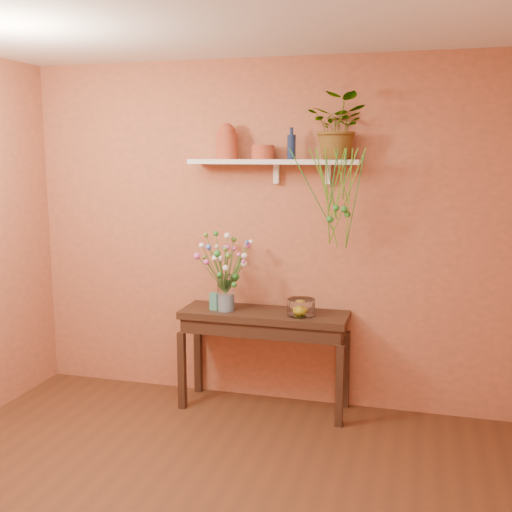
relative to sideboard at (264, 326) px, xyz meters
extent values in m
cube|color=#C46544|center=(0.00, 0.23, 0.68)|extent=(4.00, 0.04, 2.70)
cube|color=#382217|center=(0.00, 0.00, 0.09)|extent=(1.29, 0.41, 0.06)
cube|color=#382217|center=(0.00, 0.00, 0.00)|extent=(1.23, 0.38, 0.11)
cube|color=#382217|center=(-0.62, -0.18, -0.36)|extent=(0.06, 0.06, 0.62)
cube|color=#382217|center=(0.62, -0.18, -0.36)|extent=(0.06, 0.06, 0.62)
cube|color=#382217|center=(-0.62, 0.18, -0.36)|extent=(0.06, 0.06, 0.62)
cube|color=#382217|center=(0.62, 0.18, -0.36)|extent=(0.06, 0.06, 0.62)
cube|color=white|center=(0.05, 0.10, 1.25)|extent=(1.30, 0.24, 0.04)
cube|color=white|center=(0.05, 0.19, 1.16)|extent=(0.04, 0.05, 0.15)
cube|color=white|center=(0.45, 0.19, 1.16)|extent=(0.04, 0.05, 0.15)
cylinder|color=#B64527|center=(-0.32, 0.10, 1.37)|extent=(0.17, 0.17, 0.19)
sphere|color=#B64527|center=(-0.32, 0.10, 1.48)|extent=(0.13, 0.13, 0.13)
cylinder|color=#B64527|center=(-0.04, 0.12, 1.32)|extent=(0.20, 0.20, 0.11)
cylinder|color=#142348|center=(0.18, 0.10, 1.36)|extent=(0.06, 0.06, 0.18)
cylinder|color=#142348|center=(0.18, 0.10, 1.48)|extent=(0.03, 0.03, 0.05)
imported|color=#257928|center=(0.53, 0.09, 1.51)|extent=(0.50, 0.45, 0.47)
cylinder|color=#257928|center=(0.37, -0.08, 1.05)|extent=(0.30, 0.19, 0.60)
cylinder|color=#4B951D|center=(0.58, -0.08, 1.15)|extent=(0.09, 0.17, 0.40)
cylinder|color=#4B951D|center=(0.43, -0.01, 1.16)|extent=(0.09, 0.04, 0.38)
cylinder|color=#257928|center=(0.68, -0.05, 0.99)|extent=(0.13, 0.07, 0.71)
cylinder|color=#4B951D|center=(0.60, -0.09, 1.10)|extent=(0.21, 0.15, 0.52)
cylinder|color=#4B951D|center=(0.57, -0.05, 1.09)|extent=(0.10, 0.04, 0.52)
cylinder|color=#257928|center=(0.53, -0.10, 1.14)|extent=(0.08, 0.15, 0.42)
cylinder|color=#4B951D|center=(0.64, -0.09, 1.00)|extent=(0.06, 0.15, 0.70)
cylinder|color=#4B951D|center=(0.54, -0.04, 1.13)|extent=(0.14, 0.17, 0.45)
cylinder|color=#257928|center=(0.50, -0.04, 1.10)|extent=(0.09, 0.09, 0.51)
cylinder|color=#4B951D|center=(0.46, -0.08, 1.11)|extent=(0.21, 0.09, 0.48)
cylinder|color=#4B951D|center=(0.50, -0.15, 1.00)|extent=(0.02, 0.33, 0.70)
cylinder|color=#257928|center=(0.60, -0.01, 1.17)|extent=(0.03, 0.08, 0.37)
cylinder|color=#4B951D|center=(0.47, -0.03, 0.99)|extent=(0.17, 0.08, 0.73)
cylinder|color=#4B951D|center=(0.62, -0.09, 1.00)|extent=(0.28, 0.28, 0.70)
sphere|color=#257928|center=(0.51, -0.08, 0.85)|extent=(0.05, 0.05, 0.05)
sphere|color=#257928|center=(0.62, -0.04, 0.88)|extent=(0.05, 0.05, 0.05)
sphere|color=#257928|center=(0.61, -0.08, 0.92)|extent=(0.05, 0.05, 0.05)
sphere|color=#257928|center=(0.54, -0.05, 0.93)|extent=(0.05, 0.05, 0.05)
cylinder|color=white|center=(-0.29, -0.05, 0.25)|extent=(0.13, 0.13, 0.28)
cylinder|color=silver|center=(-0.29, -0.05, 0.18)|extent=(0.12, 0.12, 0.13)
cylinder|color=#386B28|center=(-0.29, -0.16, 0.43)|extent=(0.02, 0.23, 0.34)
sphere|color=#257928|center=(-0.28, -0.28, 0.59)|extent=(0.05, 0.05, 0.05)
cylinder|color=#386B28|center=(-0.27, -0.13, 0.37)|extent=(0.05, 0.16, 0.23)
sphere|color=white|center=(-0.24, -0.21, 0.48)|extent=(0.05, 0.05, 0.05)
cylinder|color=#386B28|center=(-0.28, -0.10, 0.43)|extent=(0.03, 0.10, 0.35)
sphere|color=#5C8F31|center=(-0.26, -0.14, 0.61)|extent=(0.04, 0.04, 0.04)
cylinder|color=#386B28|center=(-0.25, -0.14, 0.42)|extent=(0.08, 0.18, 0.32)
sphere|color=#5C8F31|center=(-0.22, -0.22, 0.58)|extent=(0.04, 0.04, 0.04)
cylinder|color=#386B28|center=(-0.23, -0.09, 0.41)|extent=(0.13, 0.08, 0.32)
sphere|color=#E554BC|center=(-0.16, -0.13, 0.57)|extent=(0.03, 0.03, 0.03)
cylinder|color=#386B28|center=(-0.22, -0.07, 0.39)|extent=(0.16, 0.05, 0.26)
sphere|color=#E554BC|center=(-0.14, -0.09, 0.51)|extent=(0.03, 0.03, 0.03)
cylinder|color=#386B28|center=(-0.22, -0.06, 0.37)|extent=(0.16, 0.03, 0.24)
sphere|color=white|center=(-0.14, -0.07, 0.49)|extent=(0.05, 0.05, 0.05)
cylinder|color=#386B28|center=(-0.21, -0.04, 0.45)|extent=(0.17, 0.02, 0.40)
sphere|color=#4766C2|center=(-0.13, -0.03, 0.65)|extent=(0.03, 0.03, 0.03)
cylinder|color=#386B28|center=(-0.22, -0.06, 0.40)|extent=(0.16, 0.02, 0.30)
sphere|color=white|center=(-0.14, -0.06, 0.55)|extent=(0.05, 0.05, 0.05)
cylinder|color=#386B28|center=(-0.21, -0.02, 0.44)|extent=(0.16, 0.07, 0.37)
sphere|color=#E554BC|center=(-0.13, 0.01, 0.62)|extent=(0.05, 0.05, 0.05)
cylinder|color=#386B28|center=(-0.23, -0.02, 0.39)|extent=(0.12, 0.07, 0.28)
sphere|color=#257928|center=(-0.17, 0.01, 0.53)|extent=(0.04, 0.04, 0.04)
cylinder|color=#386B28|center=(-0.21, 0.02, 0.45)|extent=(0.16, 0.15, 0.38)
sphere|color=white|center=(-0.13, 0.08, 0.64)|extent=(0.04, 0.04, 0.04)
cylinder|color=#386B28|center=(-0.25, 0.02, 0.39)|extent=(0.08, 0.14, 0.26)
sphere|color=#5C8F31|center=(-0.22, 0.08, 0.51)|extent=(0.03, 0.03, 0.03)
cylinder|color=#386B28|center=(-0.28, 0.02, 0.45)|extent=(0.03, 0.15, 0.40)
sphere|color=#5C8F31|center=(-0.27, 0.10, 0.65)|extent=(0.05, 0.05, 0.05)
cylinder|color=#386B28|center=(-0.28, 0.03, 0.42)|extent=(0.02, 0.17, 0.32)
sphere|color=#E554BC|center=(-0.28, 0.11, 0.57)|extent=(0.04, 0.04, 0.04)
cylinder|color=#386B28|center=(-0.30, -0.01, 0.43)|extent=(0.02, 0.09, 0.34)
sphere|color=#E554BC|center=(-0.30, 0.03, 0.60)|extent=(0.05, 0.05, 0.05)
cylinder|color=#386B28|center=(-0.30, -0.01, 0.47)|extent=(0.02, 0.09, 0.43)
sphere|color=white|center=(-0.30, 0.03, 0.69)|extent=(0.05, 0.05, 0.05)
cylinder|color=#386B28|center=(-0.31, 0.00, 0.42)|extent=(0.05, 0.12, 0.33)
sphere|color=#4766C2|center=(-0.34, 0.06, 0.59)|extent=(0.04, 0.04, 0.04)
cylinder|color=#386B28|center=(-0.34, -0.02, 0.43)|extent=(0.10, 0.07, 0.35)
sphere|color=white|center=(-0.38, 0.01, 0.60)|extent=(0.03, 0.03, 0.03)
cylinder|color=#386B28|center=(-0.32, -0.03, 0.38)|extent=(0.07, 0.06, 0.26)
sphere|color=#E554BC|center=(-0.35, 0.00, 0.51)|extent=(0.05, 0.05, 0.05)
cylinder|color=#386B28|center=(-0.34, -0.02, 0.48)|extent=(0.10, 0.07, 0.45)
sphere|color=#257928|center=(-0.39, 0.01, 0.70)|extent=(0.04, 0.04, 0.04)
cylinder|color=#386B28|center=(-0.32, -0.05, 0.39)|extent=(0.05, 0.01, 0.26)
sphere|color=white|center=(-0.34, -0.05, 0.52)|extent=(0.05, 0.05, 0.05)
cylinder|color=#386B28|center=(-0.36, -0.07, 0.48)|extent=(0.15, 0.04, 0.45)
sphere|color=#5C8F31|center=(-0.44, -0.08, 0.70)|extent=(0.04, 0.04, 0.04)
cylinder|color=#386B28|center=(-0.37, -0.08, 0.39)|extent=(0.15, 0.06, 0.28)
sphere|color=#5C8F31|center=(-0.44, -0.11, 0.53)|extent=(0.04, 0.04, 0.04)
cylinder|color=#386B28|center=(-0.39, -0.11, 0.40)|extent=(0.19, 0.13, 0.30)
sphere|color=#E554BC|center=(-0.48, -0.17, 0.55)|extent=(0.05, 0.05, 0.05)
cylinder|color=#386B28|center=(-0.36, -0.09, 0.38)|extent=(0.13, 0.09, 0.25)
sphere|color=#E554BC|center=(-0.42, -0.13, 0.50)|extent=(0.04, 0.04, 0.04)
cylinder|color=#386B28|center=(-0.36, -0.12, 0.45)|extent=(0.14, 0.14, 0.38)
sphere|color=white|center=(-0.43, -0.19, 0.64)|extent=(0.04, 0.04, 0.04)
cylinder|color=#386B28|center=(-0.34, -0.12, 0.44)|extent=(0.09, 0.15, 0.37)
sphere|color=#4766C2|center=(-0.38, -0.19, 0.63)|extent=(0.04, 0.04, 0.04)
cylinder|color=#386B28|center=(-0.32, -0.11, 0.40)|extent=(0.05, 0.12, 0.29)
sphere|color=white|center=(-0.34, -0.16, 0.54)|extent=(0.05, 0.05, 0.05)
sphere|color=#257928|center=(-0.22, 0.00, 0.37)|extent=(0.04, 0.04, 0.04)
sphere|color=#257928|center=(-0.20, -0.14, 0.34)|extent=(0.04, 0.04, 0.04)
sphere|color=#257928|center=(-0.31, -0.15, 0.41)|extent=(0.04, 0.04, 0.04)
sphere|color=#257928|center=(-0.25, 0.07, 0.34)|extent=(0.04, 0.04, 0.04)
sphere|color=#257928|center=(-0.30, 0.00, 0.33)|extent=(0.04, 0.04, 0.04)
sphere|color=#257928|center=(-0.21, -0.08, 0.39)|extent=(0.04, 0.04, 0.04)
cylinder|color=white|center=(0.30, -0.04, 0.18)|extent=(0.21, 0.21, 0.13)
cylinder|color=white|center=(0.30, -0.04, 0.12)|extent=(0.20, 0.20, 0.01)
sphere|color=yellow|center=(0.29, -0.03, 0.16)|extent=(0.07, 0.07, 0.07)
cube|color=#2C6C7F|center=(-0.38, -0.05, 0.18)|extent=(0.08, 0.07, 0.13)
camera|label=1|loc=(1.16, -4.46, 1.33)|focal=43.33mm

